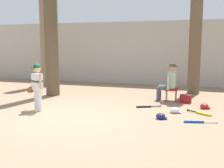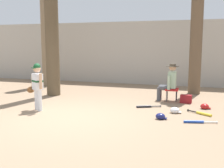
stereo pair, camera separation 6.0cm
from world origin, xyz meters
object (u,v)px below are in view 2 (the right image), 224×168
at_px(batting_helmet_red, 205,107).
at_px(batting_helmet_white, 175,110).
at_px(seated_spectator, 169,81).
at_px(tree_far_left, 47,42).
at_px(bat_yellow_trainer, 202,113).
at_px(handbag_beside_stool, 186,99).
at_px(bat_blue_youth, 196,122).
at_px(young_ballplayer, 37,84).
at_px(tree_near_player, 52,30).
at_px(folding_stool, 172,90).
at_px(batting_helmet_navy, 160,116).
at_px(bat_black_composite, 146,106).
at_px(tree_behind_spectator, 197,26).

xyz_separation_m(batting_helmet_red, batting_helmet_white, (-0.77, -0.74, 0.00)).
height_order(seated_spectator, tree_far_left, tree_far_left).
bearing_deg(batting_helmet_red, bat_yellow_trainer, -96.22).
relative_size(handbag_beside_stool, bat_blue_youth, 0.45).
bearing_deg(tree_far_left, young_ballplayer, -62.76).
height_order(tree_near_player, folding_stool, tree_near_player).
bearing_deg(young_ballplayer, bat_blue_youth, 0.55).
bearing_deg(young_ballplayer, batting_helmet_navy, 2.15).
relative_size(bat_black_composite, batting_helmet_navy, 2.49).
relative_size(tree_near_player, seated_spectator, 4.42).
xyz_separation_m(handbag_beside_stool, batting_helmet_navy, (-0.50, -2.09, -0.06)).
bearing_deg(seated_spectator, folding_stool, 0.06).
bearing_deg(tree_behind_spectator, seated_spectator, -114.98).
bearing_deg(batting_helmet_red, seated_spectator, 143.20).
bearing_deg(bat_black_composite, handbag_beside_stool, 42.67).
distance_m(seated_spectator, batting_helmet_red, 1.49).
bearing_deg(batting_helmet_white, seated_spectator, 102.25).
distance_m(tree_behind_spectator, batting_helmet_navy, 4.63).
height_order(tree_far_left, bat_black_composite, tree_far_left).
distance_m(bat_blue_youth, batting_helmet_red, 1.55).
bearing_deg(tree_behind_spectator, bat_black_composite, -114.47).
xyz_separation_m(young_ballplayer, bat_yellow_trainer, (4.34, 0.88, -0.71)).
relative_size(young_ballplayer, batting_helmet_red, 4.62).
bearing_deg(tree_near_player, bat_blue_youth, -23.17).
bearing_deg(batting_helmet_white, young_ballplayer, -167.01).
xyz_separation_m(folding_stool, bat_blue_youth, (0.80, -2.36, -0.33)).
distance_m(tree_near_player, folding_stool, 4.60).
bearing_deg(tree_behind_spectator, handbag_beside_stool, -96.20).
bearing_deg(tree_near_player, tree_behind_spectator, 21.05).
height_order(tree_near_player, seated_spectator, tree_near_player).
bearing_deg(tree_near_player, bat_yellow_trainer, -14.15).
bearing_deg(bat_blue_youth, seated_spectator, 110.79).
height_order(handbag_beside_stool, batting_helmet_red, handbag_beside_stool).
height_order(bat_blue_youth, bat_yellow_trainer, same).
bearing_deg(folding_stool, tree_far_left, 163.18).
distance_m(seated_spectator, tree_far_left, 5.81).
bearing_deg(bat_black_composite, tree_far_left, 149.85).
xyz_separation_m(handbag_beside_stool, batting_helmet_red, (0.55, -0.64, -0.06)).
height_order(bat_black_composite, bat_yellow_trainer, same).
xyz_separation_m(tree_behind_spectator, seated_spectator, (-0.75, -1.62, -1.84)).
bearing_deg(tree_far_left, batting_helmet_navy, -35.80).
distance_m(tree_far_left, batting_helmet_navy, 6.99).
bearing_deg(young_ballplayer, bat_yellow_trainer, 11.46).
height_order(tree_behind_spectator, batting_helmet_red, tree_behind_spectator).
relative_size(tree_near_player, tree_far_left, 1.12).
height_order(seated_spectator, batting_helmet_navy, seated_spectator).
height_order(tree_far_left, bat_blue_youth, tree_far_left).
bearing_deg(handbag_beside_stool, tree_behind_spectator, 83.80).
distance_m(seated_spectator, bat_black_composite, 1.42).
bearing_deg(tree_far_left, bat_yellow_trainer, -26.34).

